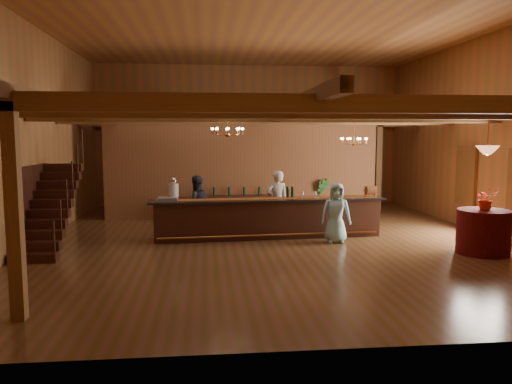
{
  "coord_description": "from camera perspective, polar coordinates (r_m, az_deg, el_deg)",
  "views": [
    {
      "loc": [
        -1.73,
        -12.98,
        2.7
      ],
      "look_at": [
        -0.37,
        0.39,
        1.21
      ],
      "focal_mm": 35.0,
      "sensor_mm": 36.0,
      "label": 1
    }
  ],
  "objects": [
    {
      "name": "bar_bottle_2",
      "position": [
        13.54,
        4.17,
        -0.02
      ],
      "size": [
        0.07,
        0.07,
        0.3
      ],
      "primitive_type": "cylinder",
      "color": "black",
      "rests_on": "tasting_bar"
    },
    {
      "name": "support_posts",
      "position": [
        12.64,
        2.07,
        1.33
      ],
      "size": [
        9.2,
        10.2,
        3.2
      ],
      "color": "brown",
      "rests_on": "floor"
    },
    {
      "name": "beverage_dispenser",
      "position": [
        13.08,
        -9.42,
        0.29
      ],
      "size": [
        0.26,
        0.26,
        0.6
      ],
      "color": "silver",
      "rests_on": "tasting_bar"
    },
    {
      "name": "tasting_bar",
      "position": [
        13.38,
        1.45,
        -2.98
      ],
      "size": [
        6.37,
        1.2,
        1.07
      ],
      "rotation": [
        0.0,
        0.0,
        0.06
      ],
      "color": "#32180D",
      "rests_on": "floor"
    },
    {
      "name": "backbar_shelf",
      "position": [
        16.25,
        -2.2,
        -1.81
      ],
      "size": [
        2.87,
        0.65,
        0.8
      ],
      "primitive_type": "cube",
      "rotation": [
        0.0,
        0.0,
        0.07
      ],
      "color": "#32180D",
      "rests_on": "floor"
    },
    {
      "name": "beam_grid",
      "position": [
        13.6,
        1.51,
        8.61
      ],
      "size": [
        11.9,
        13.9,
        0.39
      ],
      "color": "brown",
      "rests_on": "wall_left"
    },
    {
      "name": "partition_wall",
      "position": [
        16.56,
        -1.54,
        2.35
      ],
      "size": [
        9.0,
        0.18,
        3.1
      ],
      "primitive_type": "cube",
      "color": "brown",
      "rests_on": "floor"
    },
    {
      "name": "bar_bottle_1",
      "position": [
        13.52,
        3.66,
        -0.03
      ],
      "size": [
        0.07,
        0.07,
        0.3
      ],
      "primitive_type": "cylinder",
      "color": "black",
      "rests_on": "tasting_bar"
    },
    {
      "name": "raffle_drum",
      "position": [
        14.05,
        12.97,
        0.17
      ],
      "size": [
        0.34,
        0.24,
        0.3
      ],
      "color": "brown",
      "rests_on": "tasting_bar"
    },
    {
      "name": "chandelier_right",
      "position": [
        15.14,
        11.13,
        5.79
      ],
      "size": [
        0.8,
        0.8,
        0.77
      ],
      "color": "#A3622F",
      "rests_on": "beam_grid"
    },
    {
      "name": "backroom_boxes",
      "position": [
        18.66,
        -1.36,
        -0.35
      ],
      "size": [
        4.1,
        0.6,
        1.1
      ],
      "color": "#32180D",
      "rests_on": "floor"
    },
    {
      "name": "glass_rack_tray",
      "position": [
        13.01,
        -10.03,
        -0.81
      ],
      "size": [
        0.5,
        0.5,
        0.1
      ],
      "primitive_type": "cube",
      "color": "gray",
      "rests_on": "tasting_bar"
    },
    {
      "name": "bartender",
      "position": [
        14.13,
        2.41,
        -1.08
      ],
      "size": [
        0.68,
        0.49,
        1.76
      ],
      "primitive_type": "imported",
      "rotation": [
        0.0,
        0.0,
        3.26
      ],
      "color": "silver",
      "rests_on": "floor"
    },
    {
      "name": "window_right_back",
      "position": [
        15.99,
        22.92,
        1.71
      ],
      "size": [
        0.12,
        1.05,
        1.75
      ],
      "primitive_type": "cube",
      "color": "white",
      "rests_on": "wall_right"
    },
    {
      "name": "wall_back",
      "position": [
        20.05,
        -0.87,
        6.48
      ],
      "size": [
        12.0,
        0.1,
        5.5
      ],
      "primitive_type": "cube",
      "color": "#A65F34",
      "rests_on": "floor"
    },
    {
      "name": "ceiling",
      "position": [
        13.39,
        1.83,
        18.4
      ],
      "size": [
        14.0,
        14.0,
        0.0
      ],
      "primitive_type": "plane",
      "rotation": [
        3.14,
        0.0,
        0.0
      ],
      "color": "#AC6F33",
      "rests_on": "wall_back"
    },
    {
      "name": "guest",
      "position": [
        12.91,
        9.14,
        -2.36
      ],
      "size": [
        0.81,
        0.59,
        1.54
      ],
      "primitive_type": "imported",
      "rotation": [
        0.0,
        0.0,
        -0.14
      ],
      "color": "#93D2D9",
      "rests_on": "floor"
    },
    {
      "name": "wall_right",
      "position": [
        15.1,
        25.11,
        5.93
      ],
      "size": [
        0.1,
        14.0,
        5.5
      ],
      "primitive_type": "cube",
      "color": "#A65F34",
      "rests_on": "floor"
    },
    {
      "name": "bar_bottle_0",
      "position": [
        13.51,
        3.63,
        -0.03
      ],
      "size": [
        0.07,
        0.07,
        0.3
      ],
      "primitive_type": "cylinder",
      "color": "black",
      "rests_on": "tasting_bar"
    },
    {
      "name": "chandelier_left",
      "position": [
        12.69,
        -3.28,
        6.98
      ],
      "size": [
        0.8,
        0.8,
        0.51
      ],
      "color": "#A3622F",
      "rests_on": "beam_grid"
    },
    {
      "name": "pendant_lamp",
      "position": [
        12.53,
        24.92,
        4.38
      ],
      "size": [
        0.52,
        0.52,
        0.9
      ],
      "color": "#A3622F",
      "rests_on": "beam_grid"
    },
    {
      "name": "wall_left",
      "position": [
        13.66,
        -24.17,
        5.99
      ],
      "size": [
        0.1,
        14.0,
        5.5
      ],
      "primitive_type": "cube",
      "color": "#A65F34",
      "rests_on": "floor"
    },
    {
      "name": "floor",
      "position": [
        13.37,
        1.75,
        -5.33
      ],
      "size": [
        14.0,
        14.0,
        0.0
      ],
      "primitive_type": "plane",
      "color": "brown",
      "rests_on": "ground"
    },
    {
      "name": "staff_second",
      "position": [
        13.91,
        -6.88,
        -1.48
      ],
      "size": [
        0.96,
        0.85,
        1.64
      ],
      "primitive_type": "imported",
      "rotation": [
        0.0,
        0.0,
        3.47
      ],
      "color": "#272A36",
      "rests_on": "floor"
    },
    {
      "name": "wall_front",
      "position": [
        6.22,
        10.4,
        6.66
      ],
      "size": [
        12.0,
        0.1,
        5.5
      ],
      "primitive_type": "cube",
      "color": "#A65F34",
      "rests_on": "floor"
    },
    {
      "name": "staircase",
      "position": [
        12.9,
        -22.53,
        -1.73
      ],
      "size": [
        1.0,
        2.8,
        2.0
      ],
      "color": "#32180D",
      "rests_on": "floor"
    },
    {
      "name": "table_flowers",
      "position": [
        12.61,
        24.79,
        -0.69
      ],
      "size": [
        0.51,
        0.46,
        0.52
      ],
      "primitive_type": "imported",
      "rotation": [
        0.0,
        0.0,
        -0.12
      ],
      "color": "red",
      "rests_on": "round_table"
    },
    {
      "name": "floor_plant",
      "position": [
        17.02,
        7.37,
        -0.63
      ],
      "size": [
        0.76,
        0.63,
        1.3
      ],
      "primitive_type": "imported",
      "rotation": [
        0.0,
        0.0,
        -0.08
      ],
      "color": "#20511E",
      "rests_on": "floor"
    },
    {
      "name": "round_table",
      "position": [
        12.72,
        24.53,
        -4.15
      ],
      "size": [
        1.19,
        1.19,
        1.03
      ],
      "primitive_type": "cylinder",
      "color": "#500D0C",
      "rests_on": "floor"
    },
    {
      "name": "table_vase",
      "position": [
        12.71,
        24.93,
        -1.1
      ],
      "size": [
        0.18,
        0.18,
        0.32
      ],
      "primitive_type": "imported",
      "rotation": [
        0.0,
        0.0,
        -0.09
      ],
      "color": "#A3622F",
      "rests_on": "round_table"
    }
  ]
}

